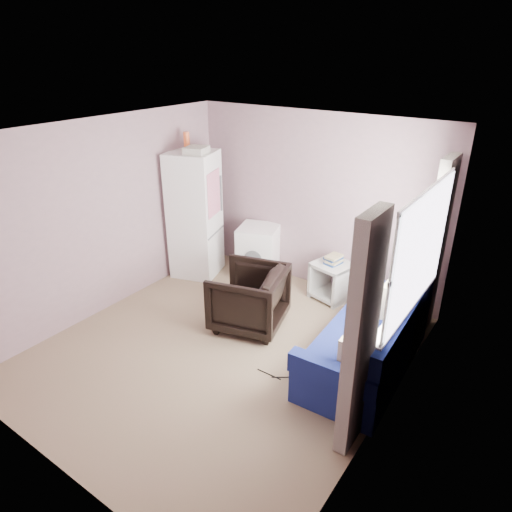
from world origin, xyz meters
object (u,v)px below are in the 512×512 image
Objects in this scene: washing_machine at (258,251)px; side_table at (332,278)px; armchair at (249,295)px; fridge at (195,214)px; sofa at (371,345)px.

side_table is (1.24, 0.02, -0.11)m from washing_machine.
armchair is 1.35m from side_table.
side_table is at bearing -17.32° from washing_machine.
side_table is at bearing 140.57° from armchair.
fridge reaches higher than sofa.
washing_machine is at bearing 9.62° from fridge.
armchair reaches higher than washing_machine.
fridge is 2.68× the size of washing_machine.
armchair is at bearing -114.03° from side_table.
armchair is 1.39m from washing_machine.
fridge is 3.25× the size of side_table.
sofa is at bearing 76.19° from armchair.
fridge is 3.28m from sofa.
fridge is (-1.54, 0.77, 0.53)m from armchair.
armchair reaches higher than side_table.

